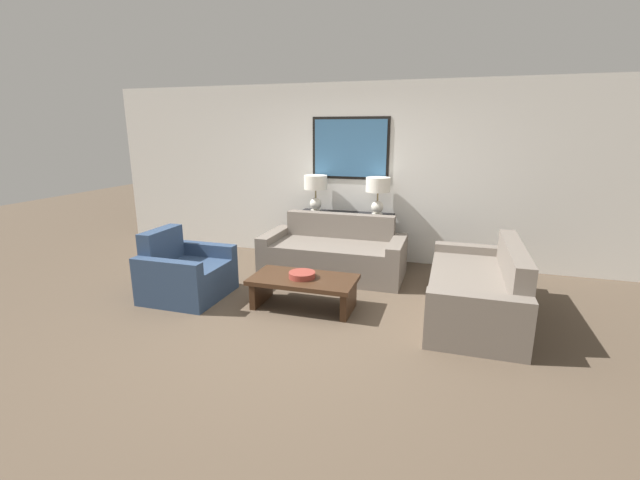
% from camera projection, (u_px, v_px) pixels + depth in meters
% --- Properties ---
extents(ground_plane, '(20.00, 20.00, 0.00)m').
position_uv_depth(ground_plane, '(293.00, 321.00, 4.53)').
color(ground_plane, brown).
extents(back_wall, '(8.07, 0.12, 2.65)m').
position_uv_depth(back_wall, '(351.00, 173.00, 6.55)').
color(back_wall, silver).
rests_on(back_wall, ground_plane).
extents(console_table, '(1.43, 0.39, 0.75)m').
position_uv_depth(console_table, '(345.00, 237.00, 6.54)').
color(console_table, black).
rests_on(console_table, ground_plane).
extents(table_lamp_left, '(0.35, 0.35, 0.55)m').
position_uv_depth(table_lamp_left, '(316.00, 187.00, 6.48)').
color(table_lamp_left, silver).
rests_on(table_lamp_left, console_table).
extents(table_lamp_right, '(0.35, 0.35, 0.55)m').
position_uv_depth(table_lamp_right, '(378.00, 189.00, 6.21)').
color(table_lamp_right, silver).
rests_on(table_lamp_right, console_table).
extents(couch_by_back_wall, '(1.93, 0.92, 0.81)m').
position_uv_depth(couch_by_back_wall, '(334.00, 255.00, 5.95)').
color(couch_by_back_wall, slate).
rests_on(couch_by_back_wall, ground_plane).
extents(couch_by_side, '(0.92, 1.93, 0.81)m').
position_uv_depth(couch_by_side, '(477.00, 290.00, 4.63)').
color(couch_by_side, slate).
rests_on(couch_by_side, ground_plane).
extents(coffee_table, '(1.18, 0.63, 0.36)m').
position_uv_depth(coffee_table, '(304.00, 285.00, 4.82)').
color(coffee_table, '#3D2616').
rests_on(coffee_table, ground_plane).
extents(decorative_bowl, '(0.30, 0.30, 0.07)m').
position_uv_depth(decorative_bowl, '(302.00, 275.00, 4.79)').
color(decorative_bowl, '#93382D').
rests_on(decorative_bowl, coffee_table).
extents(armchair_near_back_wall, '(0.86, 0.91, 0.81)m').
position_uv_depth(armchair_near_back_wall, '(185.00, 274.00, 5.16)').
color(armchair_near_back_wall, navy).
rests_on(armchair_near_back_wall, ground_plane).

